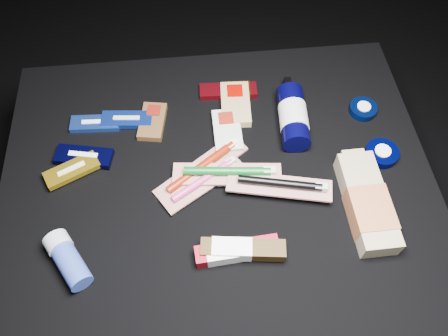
{
  "coord_description": "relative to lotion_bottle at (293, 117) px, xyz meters",
  "views": [
    {
      "loc": [
        -0.04,
        -0.5,
        1.25
      ],
      "look_at": [
        0.01,
        0.01,
        0.42
      ],
      "focal_mm": 35.0,
      "sensor_mm": 36.0,
      "label": 1
    }
  ],
  "objects": [
    {
      "name": "clif_bar_1",
      "position": [
        -0.16,
        -0.0,
        -0.02
      ],
      "size": [
        0.07,
        0.12,
        0.02
      ],
      "rotation": [
        0.0,
        0.0,
        0.0
      ],
      "color": "silver",
      "rests_on": "cloth_table"
    },
    {
      "name": "ground",
      "position": [
        -0.19,
        -0.13,
        -0.43
      ],
      "size": [
        3.0,
        3.0,
        0.0
      ],
      "primitive_type": "plane",
      "color": "black",
      "rests_on": "ground"
    },
    {
      "name": "clif_bar_2",
      "position": [
        -0.13,
        0.08,
        -0.02
      ],
      "size": [
        0.08,
        0.14,
        0.02
      ],
      "rotation": [
        0.0,
        0.0,
        -0.06
      ],
      "color": "tan",
      "rests_on": "cloth_table"
    },
    {
      "name": "toothpaste_carton_red",
      "position": [
        -0.18,
        -0.31,
        -0.02
      ],
      "size": [
        0.17,
        0.05,
        0.03
      ],
      "rotation": [
        0.0,
        0.0,
        0.06
      ],
      "color": "maroon",
      "rests_on": "cloth_table"
    },
    {
      "name": "toothbrush_pack_0",
      "position": [
        -0.23,
        -0.11,
        -0.02
      ],
      "size": [
        0.23,
        0.18,
        0.03
      ],
      "rotation": [
        0.0,
        0.0,
        0.62
      ],
      "color": "#BAB4AC",
      "rests_on": "cloth_table"
    },
    {
      "name": "toothpaste_carton_green",
      "position": [
        -0.17,
        -0.31,
        -0.01
      ],
      "size": [
        0.17,
        0.06,
        0.03
      ],
      "rotation": [
        0.0,
        0.0,
        -0.13
      ],
      "color": "#35240D",
      "rests_on": "cloth_table"
    },
    {
      "name": "luna_bar_1",
      "position": [
        -0.4,
        0.05,
        -0.02
      ],
      "size": [
        0.13,
        0.06,
        0.02
      ],
      "rotation": [
        0.0,
        0.0,
        -0.1
      ],
      "color": "#173AB4",
      "rests_on": "cloth_table"
    },
    {
      "name": "clif_bar_0",
      "position": [
        -0.34,
        0.04,
        -0.02
      ],
      "size": [
        0.08,
        0.12,
        0.02
      ],
      "rotation": [
        0.0,
        0.0,
        -0.17
      ],
      "color": "#52341A",
      "rests_on": "cloth_table"
    },
    {
      "name": "toothbrush_pack_2",
      "position": [
        -0.17,
        -0.13,
        -0.01
      ],
      "size": [
        0.25,
        0.08,
        0.03
      ],
      "rotation": [
        0.0,
        0.0,
        -0.11
      ],
      "color": "beige",
      "rests_on": "cloth_table"
    },
    {
      "name": "cream_tin_lower",
      "position": [
        0.19,
        -0.11,
        -0.02
      ],
      "size": [
        0.08,
        0.08,
        0.02
      ],
      "rotation": [
        0.0,
        0.0,
        0.3
      ],
      "color": "black",
      "rests_on": "cloth_table"
    },
    {
      "name": "toothbrush_pack_1",
      "position": [
        -0.23,
        -0.14,
        -0.02
      ],
      "size": [
        0.2,
        0.15,
        0.02
      ],
      "rotation": [
        0.0,
        0.0,
        0.56
      ],
      "color": "#AEA6A1",
      "rests_on": "cloth_table"
    },
    {
      "name": "luna_bar_3",
      "position": [
        -0.52,
        -0.09,
        -0.02
      ],
      "size": [
        0.13,
        0.09,
        0.02
      ],
      "rotation": [
        0.0,
        0.0,
        0.44
      ],
      "color": "gold",
      "rests_on": "cloth_table"
    },
    {
      "name": "lotion_bottle",
      "position": [
        0.0,
        0.0,
        0.0
      ],
      "size": [
        0.08,
        0.21,
        0.07
      ],
      "rotation": [
        0.0,
        0.0,
        -0.07
      ],
      "color": "black",
      "rests_on": "cloth_table"
    },
    {
      "name": "power_bar",
      "position": [
        -0.13,
        0.12,
        -0.02
      ],
      "size": [
        0.15,
        0.05,
        0.02
      ],
      "rotation": [
        0.0,
        0.0,
        -0.05
      ],
      "color": "maroon",
      "rests_on": "cloth_table"
    },
    {
      "name": "cloth_table",
      "position": [
        -0.19,
        -0.13,
        -0.23
      ],
      "size": [
        0.98,
        0.78,
        0.4
      ],
      "primitive_type": "cube",
      "color": "black",
      "rests_on": "ground"
    },
    {
      "name": "toothbrush_pack_3",
      "position": [
        -0.06,
        -0.18,
        -0.0
      ],
      "size": [
        0.23,
        0.1,
        0.03
      ],
      "rotation": [
        0.0,
        0.0,
        -0.22
      ],
      "color": "beige",
      "rests_on": "cloth_table"
    },
    {
      "name": "bodywash_bottle",
      "position": [
        0.12,
        -0.24,
        -0.01
      ],
      "size": [
        0.08,
        0.24,
        0.05
      ],
      "rotation": [
        0.0,
        0.0,
        0.01
      ],
      "color": "tan",
      "rests_on": "cloth_table"
    },
    {
      "name": "deodorant_stick",
      "position": [
        -0.51,
        -0.3,
        -0.01
      ],
      "size": [
        0.11,
        0.13,
        0.05
      ],
      "rotation": [
        0.0,
        0.0,
        0.55
      ],
      "color": "#2B4193",
      "rests_on": "cloth_table"
    },
    {
      "name": "luna_bar_0",
      "position": [
        -0.48,
        0.05,
        -0.03
      ],
      "size": [
        0.12,
        0.05,
        0.02
      ],
      "rotation": [
        0.0,
        0.0,
        -0.06
      ],
      "color": "blue",
      "rests_on": "cloth_table"
    },
    {
      "name": "cream_tin_upper",
      "position": [
        0.18,
        0.02,
        -0.02
      ],
      "size": [
        0.07,
        0.07,
        0.02
      ],
      "rotation": [
        0.0,
        0.0,
        -0.25
      ],
      "color": "black",
      "rests_on": "cloth_table"
    },
    {
      "name": "luna_bar_2",
      "position": [
        -0.5,
        -0.05,
        -0.02
      ],
      "size": [
        0.14,
        0.07,
        0.02
      ],
      "rotation": [
        0.0,
        0.0,
        -0.21
      ],
      "color": "black",
      "rests_on": "cloth_table"
    }
  ]
}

